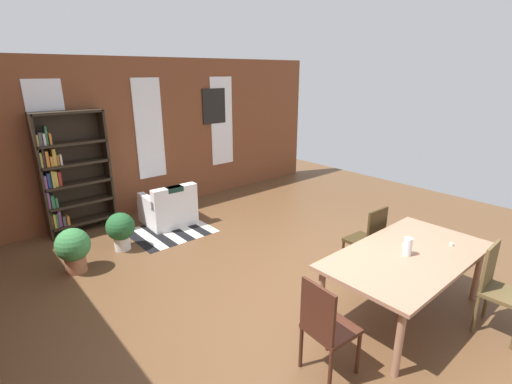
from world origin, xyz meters
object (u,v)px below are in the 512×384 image
Objects in this scene: dining_table at (408,260)px; dining_chair_head_left at (326,326)px; potted_plant_corner at (73,248)px; potted_plant_window at (121,229)px; vase_on_table at (408,247)px; dining_chair_far_right at (368,238)px; dining_chair_near_right at (498,286)px; armchair_white at (169,208)px; bookshelf_tall at (70,174)px.

dining_chair_head_left reaches higher than dining_table.
potted_plant_window is (0.74, 0.23, -0.01)m from potted_plant_corner.
dining_table reaches higher than potted_plant_corner.
vase_on_table is at bearing -180.00° from dining_table.
dining_chair_head_left reaches higher than potted_plant_window.
potted_plant_window is (-2.22, 2.84, -0.17)m from dining_chair_far_right.
dining_chair_far_right is (-0.00, 1.53, 0.00)m from dining_chair_near_right.
dining_table is 0.90m from dining_chair_near_right.
potted_plant_corner is (-2.47, 3.37, -0.48)m from vase_on_table.
bookshelf_tall is at bearing 152.11° from armchair_white.
dining_chair_far_right reaches higher than potted_plant_window.
dining_chair_head_left and dining_chair_far_right have the same top height.
bookshelf_tall is at bearing 98.29° from dining_chair_head_left.
dining_chair_near_right is at bearing -59.58° from dining_table.
potted_plant_window is (-2.22, 4.37, -0.17)m from dining_chair_near_right.
dining_table is 3.21× the size of potted_plant_corner.
dining_chair_head_left is 1.61× the size of potted_plant_window.
vase_on_table is at bearing 122.73° from dining_chair_near_right.
armchair_white is at bearing 103.61° from dining_chair_near_right.
dining_chair_far_right is at bearing -57.92° from bookshelf_tall.
dining_chair_head_left reaches higher than vase_on_table.
dining_chair_head_left reaches higher than armchair_white.
dining_chair_far_right is 0.47× the size of bookshelf_tall.
potted_plant_corner is at bearing -158.80° from armchair_white.
dining_chair_far_right is 3.95m from potted_plant_corner.
potted_plant_corner is at bearing 125.57° from dining_chair_near_right.
dining_table is 0.99× the size of bookshelf_tall.
potted_plant_window is at bearing 128.00° from dining_chair_far_right.
dining_chair_head_left is at bearing -99.16° from armchair_white.
bookshelf_tall is 3.43× the size of potted_plant_window.
bookshelf_tall is 1.61m from potted_plant_corner.
dining_chair_near_right is (0.49, -0.76, -0.33)m from vase_on_table.
dining_chair_head_left is 1.00× the size of dining_chair_near_right.
dining_chair_far_right is 1.52× the size of potted_plant_corner.
dining_table is 4.21m from potted_plant_corner.
dining_chair_near_right is 1.53m from dining_chair_far_right.
potted_plant_corner is at bearing -162.55° from potted_plant_window.
dining_chair_head_left is 1.97m from dining_chair_far_right.
dining_chair_near_right is 1.61× the size of potted_plant_window.
potted_plant_window is (-1.73, 3.60, -0.50)m from vase_on_table.
dining_table is 5.22m from bookshelf_tall.
vase_on_table is at bearing -80.53° from armchair_white.
dining_table is 2.11× the size of dining_chair_head_left.
dining_chair_head_left is at bearing -81.71° from bookshelf_tall.
dining_chair_near_right is at bearing -89.96° from dining_chair_far_right.
dining_chair_head_left is 1.14× the size of armchair_white.
potted_plant_window is (-0.40, 3.60, -0.17)m from dining_chair_head_left.
dining_table is 3.40× the size of potted_plant_window.
armchair_white is (1.35, -0.71, -0.73)m from bookshelf_tall.
dining_chair_far_right is at bearing 90.04° from dining_chair_near_right.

